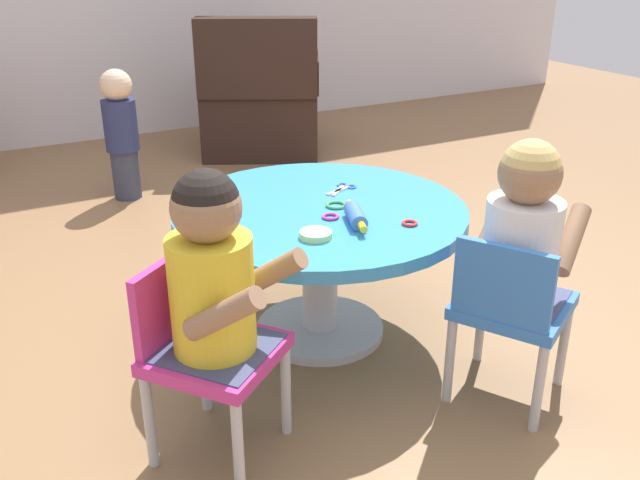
# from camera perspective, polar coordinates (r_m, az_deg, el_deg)

# --- Properties ---
(ground_plane) EXTENTS (10.00, 10.00, 0.00)m
(ground_plane) POSITION_cam_1_polar(r_m,az_deg,el_deg) (2.47, 0.00, -7.49)
(ground_plane) COLOR olive
(craft_table) EXTENTS (0.95, 0.95, 0.47)m
(craft_table) POSITION_cam_1_polar(r_m,az_deg,el_deg) (2.31, 0.00, 0.35)
(craft_table) COLOR silver
(craft_table) RESTS_ON ground
(child_chair_left) EXTENTS (0.42, 0.42, 0.54)m
(child_chair_left) POSITION_cam_1_polar(r_m,az_deg,el_deg) (1.84, -9.39, -8.69)
(child_chair_left) COLOR #B7B7BC
(child_chair_left) RESTS_ON ground
(seated_child_left) EXTENTS (0.42, 0.44, 0.51)m
(seated_child_left) POSITION_cam_1_polar(r_m,az_deg,el_deg) (1.71, -8.76, -2.57)
(seated_child_left) COLOR #3F4772
(seated_child_left) RESTS_ON ground
(child_chair_right) EXTENTS (0.41, 0.41, 0.54)m
(child_chair_right) POSITION_cam_1_polar(r_m,az_deg,el_deg) (2.06, 15.21, -5.37)
(child_chair_right) COLOR #B7B7BC
(child_chair_right) RESTS_ON ground
(seated_child_right) EXTENTS (0.43, 0.40, 0.51)m
(seated_child_right) POSITION_cam_1_polar(r_m,az_deg,el_deg) (2.00, 16.24, 0.79)
(seated_child_right) COLOR #3F4772
(seated_child_right) RESTS_ON ground
(armchair_dark) EXTENTS (0.95, 0.96, 0.85)m
(armchair_dark) POSITION_cam_1_polar(r_m,az_deg,el_deg) (4.49, -4.83, 11.05)
(armchair_dark) COLOR black
(armchair_dark) RESTS_ON ground
(toddler_standing) EXTENTS (0.17, 0.17, 0.67)m
(toddler_standing) POSITION_cam_1_polar(r_m,az_deg,el_deg) (3.75, -15.89, 8.55)
(toddler_standing) COLOR #33384C
(toddler_standing) RESTS_ON ground
(rolling_pin) EXTENTS (0.10, 0.22, 0.05)m
(rolling_pin) POSITION_cam_1_polar(r_m,az_deg,el_deg) (2.13, 2.91, 2.00)
(rolling_pin) COLOR #3F72CC
(rolling_pin) RESTS_ON craft_table
(craft_scissors) EXTENTS (0.14, 0.11, 0.01)m
(craft_scissors) POSITION_cam_1_polar(r_m,az_deg,el_deg) (2.43, 1.88, 4.25)
(craft_scissors) COLOR silver
(craft_scissors) RESTS_ON craft_table
(playdough_blob_0) EXTENTS (0.10, 0.10, 0.02)m
(playdough_blob_0) POSITION_cam_1_polar(r_m,az_deg,el_deg) (2.03, -0.35, 0.45)
(playdough_blob_0) COLOR #B2E58C
(playdough_blob_0) RESTS_ON craft_table
(cookie_cutter_0) EXTENTS (0.07, 0.07, 0.01)m
(cookie_cutter_0) POSITION_cam_1_polar(r_m,az_deg,el_deg) (2.27, 1.32, 2.86)
(cookie_cutter_0) COLOR #4CB259
(cookie_cutter_0) RESTS_ON craft_table
(cookie_cutter_1) EXTENTS (0.05, 0.05, 0.01)m
(cookie_cutter_1) POSITION_cam_1_polar(r_m,az_deg,el_deg) (2.14, 7.32, 1.37)
(cookie_cutter_1) COLOR red
(cookie_cutter_1) RESTS_ON craft_table
(cookie_cutter_2) EXTENTS (0.05, 0.05, 0.01)m
(cookie_cutter_2) POSITION_cam_1_polar(r_m,az_deg,el_deg) (2.17, 0.85, 1.92)
(cookie_cutter_2) COLOR #D83FA5
(cookie_cutter_2) RESTS_ON craft_table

